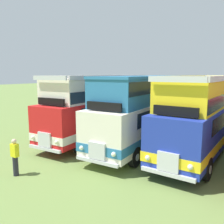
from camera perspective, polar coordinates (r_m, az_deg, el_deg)
bus_first_in_row at (r=17.61m, az=-2.19°, el=1.79°), size 2.90×11.63×4.52m
bus_second_in_row at (r=15.48m, az=7.90°, el=1.11°), size 2.80×10.83×4.49m
bus_third_in_row at (r=14.83m, az=21.30°, el=-0.22°), size 2.96×10.95×4.52m
marshal_person at (r=11.80m, az=-22.27°, el=-9.96°), size 0.36×0.24×1.73m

